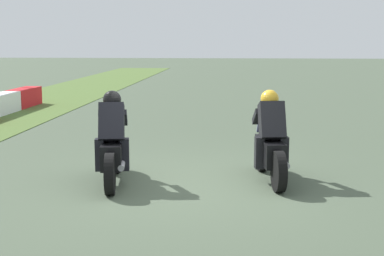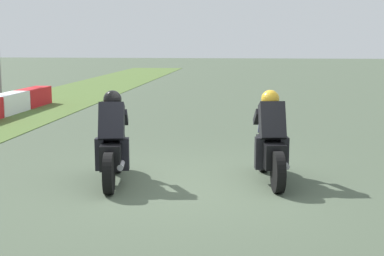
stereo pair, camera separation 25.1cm
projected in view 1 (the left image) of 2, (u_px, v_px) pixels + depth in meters
The scene contains 3 objects.
ground_plane at pixel (193, 185), 9.05m from camera, with size 120.00×120.00×0.00m, color #465340.
rider_lane_a at pixel (270, 144), 9.22m from camera, with size 2.04×0.59×1.51m.
rider_lane_b at pixel (113, 146), 9.07m from camera, with size 2.04×0.60×1.51m.
Camera 1 is at (-8.77, -0.70, 2.34)m, focal length 52.25 mm.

